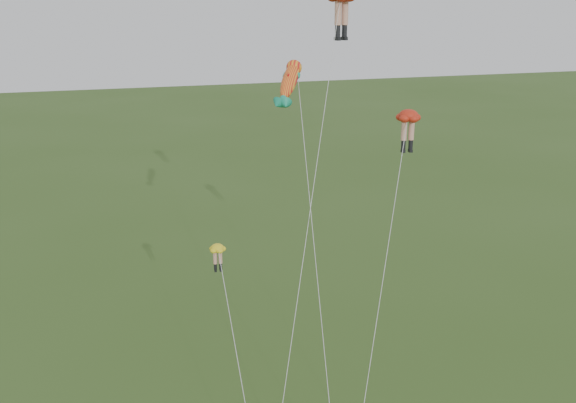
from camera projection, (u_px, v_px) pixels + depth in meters
name	position (u px, v px, depth m)	size (l,w,h in m)	color
legs_kite_red_high	(341.00, 3.00, 34.94)	(7.64, 9.56, 21.91)	red
legs_kite_red_mid	(408.00, 124.00, 33.97)	(5.90, 6.69, 15.67)	red
legs_kite_yellow	(220.00, 263.00, 32.69)	(0.96, 10.32, 9.18)	yellow
fish_kite	(290.00, 82.00, 34.15)	(2.54, 11.92, 18.37)	orange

